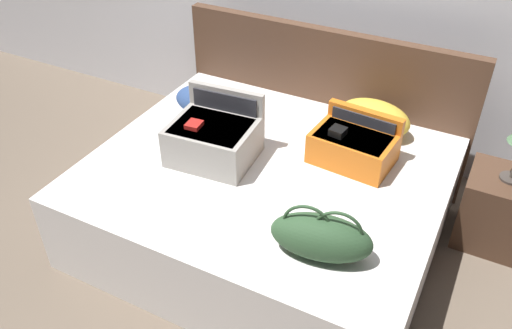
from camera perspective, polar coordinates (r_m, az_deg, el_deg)
ground_plane at (r=3.19m, az=-2.29°, el=-11.76°), size 12.00×12.00×0.00m
bed at (r=3.26m, az=1.04°, el=-3.99°), size 2.03×1.72×0.53m
headboard at (r=3.80m, az=7.20°, el=6.89°), size 2.07×0.08×1.05m
hard_case_large at (r=3.11m, az=-4.59°, el=2.87°), size 0.51×0.45×0.38m
hard_case_medium at (r=3.13m, az=10.49°, el=2.07°), size 0.49×0.37×0.28m
duffel_bag at (r=2.50m, az=7.05°, el=-7.75°), size 0.52×0.31×0.29m
pillow_near_headboard at (r=3.54m, az=-4.83°, el=6.80°), size 0.54×0.34×0.21m
pillow_center_head at (r=3.43m, az=12.64°, el=4.94°), size 0.49×0.32×0.22m
nightstand at (r=3.56m, az=24.78°, el=-4.51°), size 0.44×0.40×0.48m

